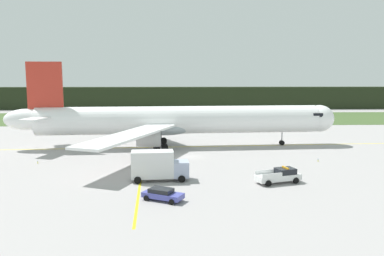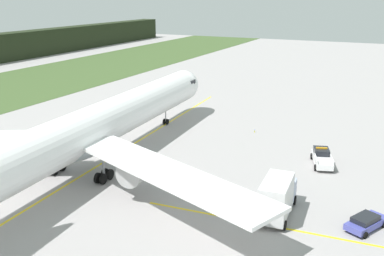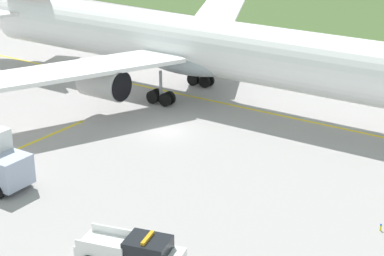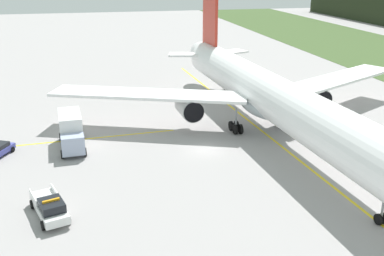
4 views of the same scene
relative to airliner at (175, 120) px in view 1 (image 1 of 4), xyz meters
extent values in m
plane|color=#9E9999|center=(2.08, -8.43, -4.92)|extent=(320.00, 320.00, 0.00)
cube|color=#3F572B|center=(2.08, 46.81, -4.90)|extent=(320.00, 33.93, 0.04)
cube|color=black|center=(2.08, 79.42, -0.72)|extent=(288.00, 6.35, 8.40)
cube|color=yellow|center=(0.77, 0.05, -4.92)|extent=(81.48, 5.33, 0.01)
cube|color=yellow|center=(-4.10, -24.68, -4.92)|extent=(2.01, 27.82, 0.01)
cylinder|color=white|center=(0.77, 0.05, 0.10)|extent=(51.23, 8.17, 5.04)
ellipsoid|color=white|center=(27.23, 1.68, 0.10)|extent=(5.84, 5.37, 5.04)
ellipsoid|color=white|center=(-26.20, -1.62, 0.48)|extent=(8.28, 4.27, 3.78)
ellipsoid|color=#A3AFB6|center=(-1.78, -0.11, -1.28)|extent=(10.70, 5.92, 2.77)
cube|color=black|center=(26.02, 1.61, 0.98)|extent=(2.09, 4.89, 0.70)
cube|color=white|center=(-8.16, 12.65, -0.53)|extent=(15.64, 23.59, 0.35)
cylinder|color=#A9A9A9|center=(-5.29, 8.34, -1.89)|extent=(4.06, 2.92, 2.68)
cylinder|color=black|center=(-3.29, 8.46, -1.89)|extent=(0.27, 2.47, 2.47)
cube|color=white|center=(-6.54, -13.56, -0.53)|extent=(13.17, 24.31, 0.35)
cylinder|color=#A9A9A9|center=(-4.23, -8.92, -1.89)|extent=(4.06, 2.92, 2.68)
cylinder|color=black|center=(-2.23, -8.80, -1.89)|extent=(0.27, 2.47, 2.47)
cube|color=#B62F22|center=(-22.87, -1.41, 5.85)|extent=(6.12, 0.81, 9.48)
cube|color=white|center=(-23.57, 1.92, 0.98)|extent=(5.11, 6.99, 0.28)
cube|color=white|center=(-23.16, -4.80, 0.98)|extent=(4.49, 6.88, 0.28)
cylinder|color=gray|center=(20.11, 1.24, -3.22)|extent=(0.20, 0.20, 2.50)
cylinder|color=black|center=(20.10, 1.50, -4.47)|extent=(0.91, 0.28, 0.90)
cylinder|color=black|center=(20.13, 0.98, -4.47)|extent=(0.91, 0.28, 0.90)
cylinder|color=gray|center=(-2.98, 3.10, -3.07)|extent=(0.28, 0.28, 2.50)
cylinder|color=black|center=(-2.26, 2.79, -4.32)|extent=(1.22, 0.37, 1.20)
cylinder|color=black|center=(-2.30, 3.49, -4.32)|extent=(1.22, 0.37, 1.20)
cylinder|color=black|center=(-3.66, 2.71, -4.32)|extent=(1.22, 0.37, 1.20)
cylinder|color=black|center=(-3.70, 3.40, -4.32)|extent=(1.22, 0.37, 1.20)
cylinder|color=gray|center=(-2.58, -3.44, -3.07)|extent=(0.28, 0.28, 2.50)
cylinder|color=black|center=(-1.90, -3.05, -4.32)|extent=(1.22, 0.37, 1.20)
cylinder|color=black|center=(-1.86, -3.75, -4.32)|extent=(1.22, 0.37, 1.20)
cylinder|color=black|center=(-3.30, -3.13, -4.32)|extent=(1.22, 0.37, 1.20)
cylinder|color=black|center=(-3.25, -3.83, -4.32)|extent=(1.22, 0.37, 1.20)
cube|color=white|center=(12.92, -24.46, -4.19)|extent=(5.99, 3.56, 0.70)
cube|color=black|center=(13.89, -24.15, -3.49)|extent=(2.70, 2.38, 0.70)
cube|color=white|center=(11.34, -24.00, -3.61)|extent=(2.63, 0.92, 0.45)
cube|color=white|center=(11.90, -25.74, -3.61)|extent=(2.63, 0.92, 0.45)
cube|color=orange|center=(13.89, -24.15, -3.06)|extent=(0.60, 1.35, 0.16)
cylinder|color=black|center=(14.46, -22.93, -4.54)|extent=(0.80, 0.46, 0.76)
cylinder|color=black|center=(15.05, -24.81, -4.54)|extent=(0.80, 0.46, 0.76)
cylinder|color=black|center=(10.78, -24.10, -4.54)|extent=(0.80, 0.46, 0.76)
cylinder|color=black|center=(11.38, -25.98, -4.54)|extent=(0.80, 0.46, 0.76)
cube|color=#A3ADCA|center=(0.92, -22.71, -3.47)|extent=(2.07, 2.53, 2.00)
cube|color=silver|center=(-2.65, -22.97, -2.79)|extent=(5.42, 2.77, 3.37)
cylinder|color=#99999E|center=(-1.60, -22.89, -4.56)|extent=(0.78, 0.15, 1.04)
cylinder|color=#99999E|center=(-3.70, -23.04, -4.56)|extent=(0.78, 0.15, 1.04)
cylinder|color=black|center=(0.84, -21.52, -4.47)|extent=(0.92, 0.32, 0.90)
cylinder|color=black|center=(1.01, -23.91, -4.47)|extent=(0.92, 0.32, 0.90)
cylinder|color=black|center=(-4.57, -21.90, -4.47)|extent=(0.92, 0.32, 0.90)
cylinder|color=black|center=(-4.40, -24.30, -4.47)|extent=(0.92, 0.32, 0.90)
cube|color=#464AA6|center=(-1.03, -30.78, -4.34)|extent=(4.68, 3.54, 0.55)
cube|color=black|center=(-1.22, -30.68, -3.84)|extent=(2.88, 2.48, 0.45)
cylinder|color=black|center=(0.74, -30.66, -4.62)|extent=(0.62, 0.43, 0.60)
cylinder|color=black|center=(-0.07, -32.27, -4.62)|extent=(0.62, 0.43, 0.60)
cylinder|color=black|center=(-1.98, -29.29, -4.62)|extent=(0.62, 0.43, 0.60)
cylinder|color=black|center=(-2.79, -30.90, -4.62)|extent=(0.62, 0.43, 0.60)
cylinder|color=yellow|center=(22.04, -12.95, -4.75)|extent=(0.10, 0.10, 0.34)
sphere|color=blue|center=(22.04, -12.95, -4.53)|extent=(0.12, 0.12, 0.12)
cylinder|color=yellow|center=(-20.57, -12.95, -4.75)|extent=(0.10, 0.10, 0.35)
sphere|color=blue|center=(-20.57, -12.95, -4.52)|extent=(0.12, 0.12, 0.12)
camera|label=1|loc=(0.80, -71.02, 8.45)|focal=36.54mm
camera|label=2|loc=(-39.54, -32.11, 15.21)|focal=41.57mm
camera|label=3|loc=(33.42, -45.92, 14.39)|focal=60.86mm
camera|label=4|loc=(47.50, -20.38, 14.50)|focal=42.66mm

